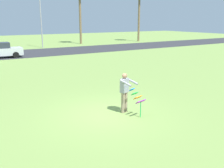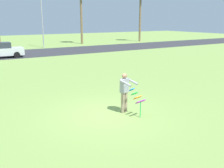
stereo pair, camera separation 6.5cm
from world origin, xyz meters
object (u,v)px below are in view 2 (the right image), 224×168
(streetlight_pole, at_px, (42,19))
(parked_car_silver, at_px, (2,50))
(kite_held, at_px, (138,98))
(person_kite_flyer, at_px, (125,91))

(streetlight_pole, bearing_deg, parked_car_silver, -131.37)
(kite_held, distance_m, streetlight_pole, 29.09)
(person_kite_flyer, relative_size, streetlight_pole, 0.25)
(kite_held, distance_m, parked_car_silver, 20.91)
(kite_held, xyz_separation_m, parked_car_silver, (-1.90, 20.83, -0.00))
(kite_held, relative_size, streetlight_pole, 0.16)
(kite_held, xyz_separation_m, streetlight_pole, (4.85, 28.50, 3.22))
(kite_held, bearing_deg, streetlight_pole, 80.33)
(person_kite_flyer, relative_size, kite_held, 1.50)
(person_kite_flyer, relative_size, parked_car_silver, 0.41)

